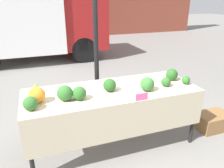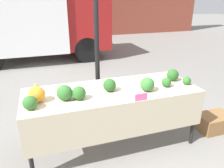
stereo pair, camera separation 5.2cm
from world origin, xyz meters
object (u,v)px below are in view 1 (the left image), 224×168
orange_cauliflower (37,95)px  price_sign (142,97)px  parked_truck (30,16)px  produce_crate (213,121)px

orange_cauliflower → price_sign: 1.18m
parked_truck → price_sign: 5.58m
orange_cauliflower → price_sign: orange_cauliflower is taller
parked_truck → produce_crate: (2.50, -5.22, -1.25)m
parked_truck → produce_crate: size_ratio=8.16×
orange_cauliflower → price_sign: size_ratio=1.19×
parked_truck → produce_crate: parked_truck is taller
price_sign → produce_crate: bearing=9.3°
parked_truck → orange_cauliflower: 5.12m
orange_cauliflower → produce_crate: orange_cauliflower is taller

